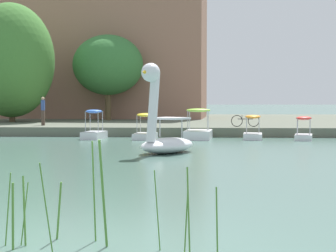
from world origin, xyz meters
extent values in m
plane|color=#47665B|center=(0.00, 0.00, 0.00)|extent=(456.06, 456.06, 0.00)
cube|color=#5B6051|center=(0.00, 35.54, 0.27)|extent=(120.45, 27.65, 0.55)
ellipsoid|color=white|center=(0.41, 12.97, 0.31)|extent=(2.85, 3.17, 0.63)
cylinder|color=white|center=(-0.11, 12.23, 1.85)|extent=(0.68, 0.75, 2.73)
sphere|color=white|center=(-0.19, 12.11, 3.20)|extent=(1.02, 1.02, 0.73)
cone|color=yellow|center=(-0.36, 11.87, 3.20)|extent=(0.57, 0.57, 0.40)
cube|color=white|center=(0.53, 13.15, 1.40)|extent=(1.65, 1.61, 0.08)
cylinder|color=silver|center=(0.07, 13.47, 1.01)|extent=(0.04, 0.04, 0.77)
cylinder|color=silver|center=(1.00, 12.83, 1.01)|extent=(0.04, 0.04, 0.77)
cube|color=white|center=(7.34, 20.12, 0.15)|extent=(1.26, 1.87, 0.30)
ellipsoid|color=red|center=(7.34, 20.12, 1.17)|extent=(1.00, 1.02, 0.20)
cylinder|color=#B7B7BF|center=(7.10, 20.52, 0.73)|extent=(0.04, 0.04, 0.87)
cylinder|color=#B7B7BF|center=(7.74, 20.37, 0.73)|extent=(0.04, 0.04, 0.87)
cylinder|color=#B7B7BF|center=(6.94, 19.86, 0.73)|extent=(0.04, 0.04, 0.87)
cylinder|color=#B7B7BF|center=(7.58, 19.71, 0.73)|extent=(0.04, 0.04, 0.87)
cube|color=white|center=(4.66, 20.42, 0.16)|extent=(1.19, 1.86, 0.32)
ellipsoid|color=orange|center=(4.66, 20.42, 1.23)|extent=(0.94, 1.04, 0.20)
cylinder|color=#B7B7BF|center=(4.37, 20.84, 0.78)|extent=(0.04, 0.04, 0.91)
cylinder|color=#B7B7BF|center=(5.04, 20.76, 0.78)|extent=(0.04, 0.04, 0.91)
cylinder|color=#B7B7BF|center=(4.28, 20.08, 0.78)|extent=(0.04, 0.04, 0.91)
cylinder|color=#B7B7BF|center=(4.95, 20.01, 0.78)|extent=(0.04, 0.04, 0.91)
cube|color=white|center=(1.69, 20.45, 0.24)|extent=(1.64, 2.51, 0.48)
ellipsoid|color=#8CCC38|center=(1.69, 20.45, 1.58)|extent=(1.43, 1.20, 0.20)
cylinder|color=#B7B7BF|center=(1.20, 20.94, 1.03)|extent=(0.04, 0.04, 1.10)
cylinder|color=#B7B7BF|center=(2.26, 20.83, 1.03)|extent=(0.04, 0.04, 1.10)
cylinder|color=#B7B7BF|center=(1.12, 20.08, 1.03)|extent=(0.04, 0.04, 1.10)
cylinder|color=#B7B7BF|center=(2.17, 19.97, 1.03)|extent=(0.04, 0.04, 1.10)
cube|color=white|center=(-1.23, 20.25, 0.16)|extent=(1.28, 1.91, 0.32)
ellipsoid|color=yellow|center=(-1.23, 20.25, 1.33)|extent=(1.02, 1.25, 0.20)
cylinder|color=#B7B7BF|center=(-1.55, 20.75, 0.82)|extent=(0.04, 0.04, 1.01)
cylinder|color=#B7B7BF|center=(-0.82, 20.68, 0.82)|extent=(0.04, 0.04, 1.01)
cylinder|color=#B7B7BF|center=(-1.63, 19.82, 0.82)|extent=(0.04, 0.04, 1.01)
cylinder|color=#B7B7BF|center=(-0.91, 19.75, 0.82)|extent=(0.04, 0.04, 1.01)
cube|color=white|center=(-4.08, 20.32, 0.20)|extent=(1.21, 1.98, 0.40)
ellipsoid|color=blue|center=(-4.08, 20.32, 1.52)|extent=(1.04, 1.07, 0.20)
cylinder|color=#B7B7BF|center=(-4.39, 20.75, 0.96)|extent=(0.04, 0.04, 1.12)
cylinder|color=#B7B7BF|center=(-3.66, 20.65, 0.96)|extent=(0.04, 0.04, 1.12)
cylinder|color=#B7B7BF|center=(-4.49, 20.00, 0.96)|extent=(0.04, 0.04, 1.12)
cylinder|color=#B7B7BF|center=(-3.76, 19.90, 0.96)|extent=(0.04, 0.04, 1.12)
cylinder|color=brown|center=(-5.46, 32.84, 2.36)|extent=(0.48, 0.48, 3.62)
ellipsoid|color=#387538|center=(-5.46, 32.84, 4.94)|extent=(5.95, 5.22, 4.80)
cylinder|color=brown|center=(-11.93, 29.08, 2.18)|extent=(0.43, 0.43, 3.28)
ellipsoid|color=#427A33|center=(-11.93, 29.08, 5.04)|extent=(8.66, 8.60, 8.33)
cube|color=#47382D|center=(-8.04, 23.94, 1.02)|extent=(0.21, 0.18, 0.95)
cube|color=#334C8C|center=(-8.04, 23.94, 1.82)|extent=(0.23, 0.20, 0.64)
sphere|color=tan|center=(-8.04, 23.94, 2.24)|extent=(0.20, 0.20, 0.20)
torus|color=black|center=(5.01, 23.11, 0.89)|extent=(0.70, 0.11, 0.70)
torus|color=black|center=(4.00, 23.01, 0.89)|extent=(0.70, 0.11, 0.70)
cube|color=black|center=(4.50, 23.06, 1.01)|extent=(0.91, 0.13, 0.04)
cylinder|color=black|center=(4.30, 23.04, 1.11)|extent=(0.03, 0.03, 0.30)
cube|color=navy|center=(-2.64, 38.22, 1.41)|extent=(4.65, 2.36, 1.73)
cube|color=black|center=(-2.64, 38.22, 1.76)|extent=(4.30, 2.36, 0.48)
cube|color=#996B56|center=(-7.38, 38.53, 6.15)|extent=(19.93, 9.54, 11.21)
cylinder|color=#4C7F33|center=(-0.54, 0.18, 0.45)|extent=(0.11, 0.06, 0.89)
cylinder|color=#4C7F33|center=(0.03, 0.06, 0.77)|extent=(0.04, 0.15, 1.54)
cylinder|color=#4C7F33|center=(1.43, -0.56, 0.47)|extent=(0.07, 0.02, 0.95)
cylinder|color=#4C7F33|center=(-0.97, -0.13, 0.46)|extent=(0.10, 0.12, 0.92)
cylinder|color=#4C7F33|center=(-0.44, -0.79, 0.66)|extent=(0.13, 0.21, 1.31)
cylinder|color=#4C7F33|center=(-1.05, -0.39, 0.48)|extent=(0.04, 0.05, 0.97)
cylinder|color=#4C7F33|center=(0.23, -0.29, 0.80)|extent=(0.09, 0.27, 1.59)
cylinder|color=#4C7F33|center=(1.02, -0.34, 0.58)|extent=(0.09, 0.09, 1.16)
cylinder|color=#4C7F33|center=(1.46, -0.60, 0.62)|extent=(0.06, 0.21, 1.22)
cylinder|color=#4C7F33|center=(1.86, -0.38, 0.47)|extent=(0.04, 0.05, 0.93)
cylinder|color=#4C7F33|center=(-1.20, -0.17, 0.54)|extent=(0.10, 0.07, 1.08)
cylinder|color=#4C7F33|center=(-0.97, -0.13, 0.51)|extent=(0.10, 0.17, 1.02)
camera|label=1|loc=(1.56, -7.43, 2.15)|focal=54.27mm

